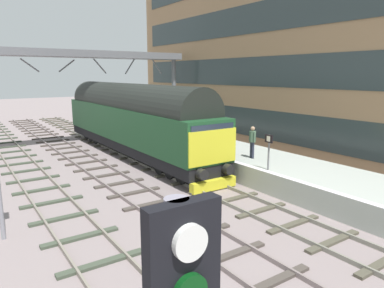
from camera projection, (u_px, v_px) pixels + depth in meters
The scene contains 10 objects.
ground_plane at pixel (184, 178), 18.24m from camera, with size 140.00×140.00×0.00m, color gray.
track_main at pixel (184, 176), 18.23m from camera, with size 2.50×60.00×0.15m.
track_adjacent_west at pixel (126, 188), 16.45m from camera, with size 2.50×60.00×0.15m.
track_adjacent_far_west at pixel (52, 202), 14.61m from camera, with size 2.50×60.00×0.15m.
station_platform at pixel (237, 159), 20.13m from camera, with size 4.00×44.00×1.01m.
station_building at pixel (277, 49), 24.72m from camera, with size 4.10×31.59×13.98m.
diesel_locomotive at pixel (131, 118), 22.83m from camera, with size 2.74×17.73×4.68m.
platform_number_sign at pixel (269, 146), 15.76m from camera, with size 0.10×0.44×1.61m.
waiting_passenger at pixel (252, 139), 18.01m from camera, with size 0.43×0.49×1.64m.
overhead_footbridge at pixel (83, 59), 25.71m from camera, with size 15.84×2.00×6.94m.
Camera 1 is at (-9.55, -14.73, 5.27)m, focal length 32.98 mm.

